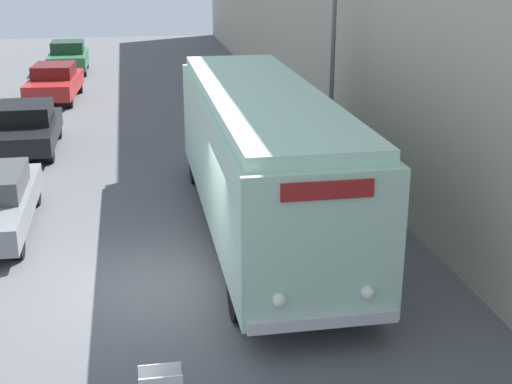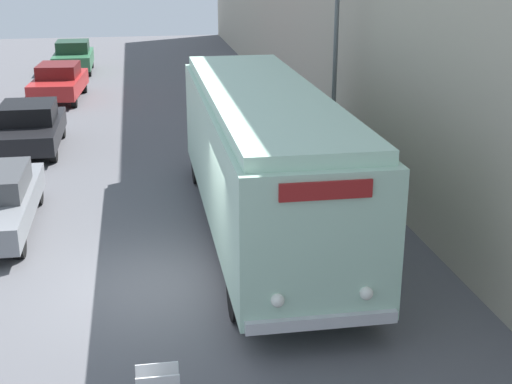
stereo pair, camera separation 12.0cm
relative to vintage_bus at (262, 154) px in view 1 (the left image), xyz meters
name	(u,v)px [view 1 (the left image)]	position (x,y,z in m)	size (l,w,h in m)	color
ground_plane	(157,287)	(-2.50, -2.35, -1.86)	(80.00, 80.00, 0.00)	#56565B
building_wall_right	(328,5)	(3.55, 7.65, 2.56)	(0.30, 60.00, 8.84)	#B2A893
vintage_bus	(262,154)	(0.00, 0.00, 0.00)	(2.58, 10.61, 3.29)	black
streetlamp	(334,15)	(2.64, 3.78, 2.60)	(0.36, 0.36, 6.97)	#595E60
parked_car_mid	(26,127)	(-6.10, 8.02, -1.10)	(1.93, 4.30, 1.50)	black
parked_car_far	(55,82)	(-5.88, 15.88, -1.08)	(2.19, 4.58, 1.51)	black
parked_car_distant	(68,57)	(-5.78, 22.82, -1.06)	(1.87, 4.04, 1.59)	black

